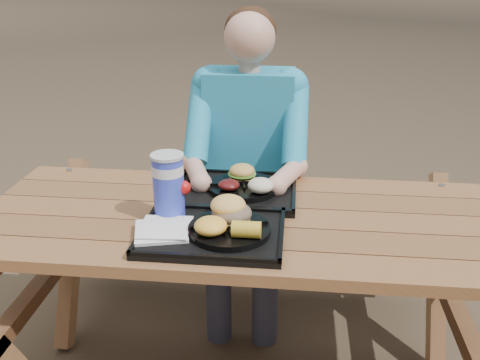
# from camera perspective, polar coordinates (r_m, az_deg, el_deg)

# --- Properties ---
(picnic_table) EXTENTS (1.80, 1.49, 0.75)m
(picnic_table) POSITION_cam_1_polar(r_m,az_deg,el_deg) (2.03, 0.00, -13.26)
(picnic_table) COLOR #999999
(picnic_table) RESTS_ON ground
(tray_near) EXTENTS (0.45, 0.35, 0.02)m
(tray_near) POSITION_cam_1_polar(r_m,az_deg,el_deg) (1.70, -2.96, -5.71)
(tray_near) COLOR black
(tray_near) RESTS_ON picnic_table
(tray_far) EXTENTS (0.45, 0.35, 0.02)m
(tray_far) POSITION_cam_1_polar(r_m,az_deg,el_deg) (1.99, -0.54, -1.33)
(tray_far) COLOR black
(tray_far) RESTS_ON picnic_table
(plate_near) EXTENTS (0.26, 0.26, 0.02)m
(plate_near) POSITION_cam_1_polar(r_m,az_deg,el_deg) (1.68, -1.14, -5.29)
(plate_near) COLOR black
(plate_near) RESTS_ON tray_near
(plate_far) EXTENTS (0.26, 0.26, 0.02)m
(plate_far) POSITION_cam_1_polar(r_m,az_deg,el_deg) (1.98, 0.35, -0.72)
(plate_far) COLOR black
(plate_far) RESTS_ON tray_far
(napkin_stack) EXTENTS (0.20, 0.20, 0.02)m
(napkin_stack) POSITION_cam_1_polar(r_m,az_deg,el_deg) (1.70, -8.39, -5.29)
(napkin_stack) COLOR silver
(napkin_stack) RESTS_ON tray_near
(soda_cup) EXTENTS (0.10, 0.10, 0.21)m
(soda_cup) POSITION_cam_1_polar(r_m,az_deg,el_deg) (1.76, -7.63, -0.74)
(soda_cup) COLOR #1A2DCA
(soda_cup) RESTS_ON tray_near
(condiment_bbq) EXTENTS (0.05, 0.05, 0.03)m
(condiment_bbq) POSITION_cam_1_polar(r_m,az_deg,el_deg) (1.80, -2.45, -3.11)
(condiment_bbq) COLOR black
(condiment_bbq) RESTS_ON tray_near
(condiment_mustard) EXTENTS (0.05, 0.05, 0.03)m
(condiment_mustard) POSITION_cam_1_polar(r_m,az_deg,el_deg) (1.79, -0.76, -3.29)
(condiment_mustard) COLOR yellow
(condiment_mustard) RESTS_ON tray_near
(sandwich) EXTENTS (0.12, 0.12, 0.12)m
(sandwich) POSITION_cam_1_polar(r_m,az_deg,el_deg) (1.69, -0.91, -2.43)
(sandwich) COLOR #EAB152
(sandwich) RESTS_ON plate_near
(mac_cheese) EXTENTS (0.10, 0.10, 0.05)m
(mac_cheese) POSITION_cam_1_polar(r_m,az_deg,el_deg) (1.63, -3.15, -4.91)
(mac_cheese) COLOR yellow
(mac_cheese) RESTS_ON plate_near
(corn_cob) EXTENTS (0.09, 0.09, 0.05)m
(corn_cob) POSITION_cam_1_polar(r_m,az_deg,el_deg) (1.60, 0.69, -5.29)
(corn_cob) COLOR gold
(corn_cob) RESTS_ON plate_near
(cutlery_far) EXTENTS (0.04, 0.14, 0.01)m
(cutlery_far) POSITION_cam_1_polar(r_m,az_deg,el_deg) (2.02, -5.54, -0.68)
(cutlery_far) COLOR black
(cutlery_far) RESTS_ON tray_far
(burger) EXTENTS (0.10, 0.10, 0.09)m
(burger) POSITION_cam_1_polar(r_m,az_deg,el_deg) (2.01, 0.23, 1.30)
(burger) COLOR gold
(burger) RESTS_ON plate_far
(baked_beans) EXTENTS (0.08, 0.08, 0.04)m
(baked_beans) POSITION_cam_1_polar(r_m,az_deg,el_deg) (1.93, -1.19, -0.53)
(baked_beans) COLOR #501010
(baked_beans) RESTS_ON plate_far
(potato_salad) EXTENTS (0.09, 0.09, 0.05)m
(potato_salad) POSITION_cam_1_polar(r_m,az_deg,el_deg) (1.91, 2.23, -0.58)
(potato_salad) COLOR beige
(potato_salad) RESTS_ON plate_far
(diner) EXTENTS (0.48, 0.84, 1.28)m
(diner) POSITION_cam_1_polar(r_m,az_deg,el_deg) (2.41, 0.94, 0.02)
(diner) COLOR teal
(diner) RESTS_ON ground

